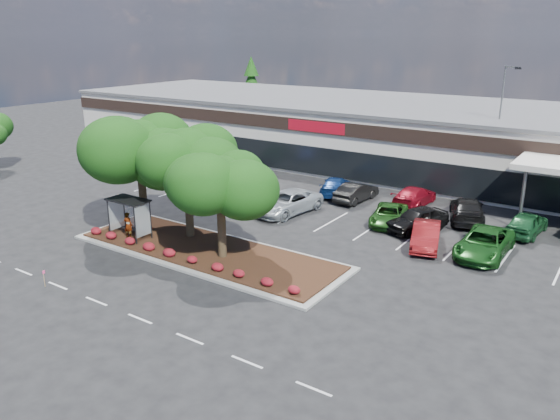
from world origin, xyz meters
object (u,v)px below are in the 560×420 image
Objects in this scene: light_pole at (498,138)px; car_1 at (197,189)px; car_0 at (206,180)px; survey_stake at (44,276)px.

light_pole is 2.37× the size of car_1.
light_pole is 1.71× the size of car_0.
survey_stake is (-15.18, -32.46, -4.08)m from light_pole.
survey_stake is at bearing -78.36° from car_0.
car_0 is at bearing 138.71° from car_1.
light_pole is 36.07m from survey_stake.
survey_stake is at bearing -50.70° from car_1.
car_0 is at bearing -148.11° from light_pole.
car_1 is at bearing 105.26° from survey_stake.
light_pole is at bearing 61.70° from car_1.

